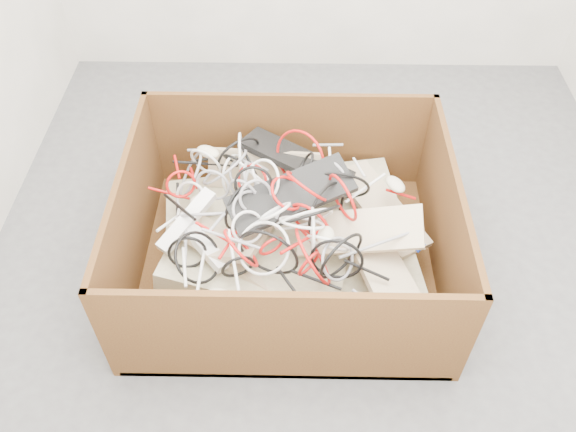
{
  "coord_description": "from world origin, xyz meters",
  "views": [
    {
      "loc": [
        -0.13,
        -1.73,
        2.07
      ],
      "look_at": [
        -0.16,
        -0.09,
        0.3
      ],
      "focal_mm": 36.9,
      "sensor_mm": 36.0,
      "label": 1
    }
  ],
  "objects_px": {
    "power_strip_right": "(202,243)",
    "power_strip_left": "(187,221)",
    "vga_plug": "(417,245)",
    "cardboard_box": "(283,246)"
  },
  "relations": [
    {
      "from": "vga_plug",
      "to": "power_strip_right",
      "type": "bearing_deg",
      "value": -136.53
    },
    {
      "from": "power_strip_right",
      "to": "vga_plug",
      "type": "height_order",
      "value": "power_strip_right"
    },
    {
      "from": "power_strip_right",
      "to": "power_strip_left",
      "type": "bearing_deg",
      "value": 177.07
    },
    {
      "from": "cardboard_box",
      "to": "power_strip_right",
      "type": "bearing_deg",
      "value": -155.55
    },
    {
      "from": "cardboard_box",
      "to": "vga_plug",
      "type": "bearing_deg",
      "value": -16.74
    },
    {
      "from": "power_strip_left",
      "to": "vga_plug",
      "type": "distance_m",
      "value": 0.9
    },
    {
      "from": "power_strip_left",
      "to": "vga_plug",
      "type": "bearing_deg",
      "value": -59.93
    },
    {
      "from": "cardboard_box",
      "to": "power_strip_left",
      "type": "height_order",
      "value": "cardboard_box"
    },
    {
      "from": "power_strip_left",
      "to": "vga_plug",
      "type": "height_order",
      "value": "power_strip_left"
    },
    {
      "from": "cardboard_box",
      "to": "power_strip_left",
      "type": "relative_size",
      "value": 4.32
    }
  ]
}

